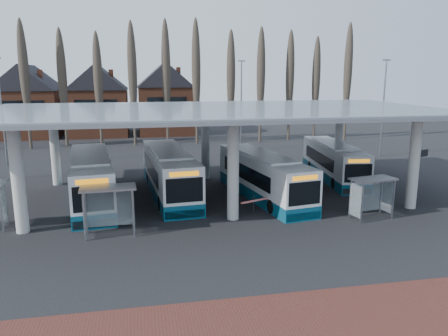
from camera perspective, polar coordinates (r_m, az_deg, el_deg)
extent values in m
plane|color=black|center=(24.52, 2.40, -8.49)|extent=(140.00, 140.00, 0.00)
cylinder|color=#B9B8B4|center=(26.30, -25.32, -1.42)|extent=(0.70, 0.70, 6.00)
cylinder|color=#B9B8B4|center=(36.86, -21.24, 2.50)|extent=(0.70, 0.70, 6.00)
cylinder|color=#B9B8B4|center=(26.01, 1.19, -0.38)|extent=(0.70, 0.70, 6.00)
cylinder|color=#B9B8B4|center=(36.65, -2.44, 3.27)|extent=(0.70, 0.70, 6.00)
cylinder|color=#B9B8B4|center=(30.81, 23.56, 0.57)|extent=(0.70, 0.70, 6.00)
cylinder|color=#B9B8B4|center=(40.20, 14.76, 3.67)|extent=(0.70, 0.70, 6.00)
cube|color=gray|center=(30.88, -0.96, 7.70)|extent=(32.00, 16.00, 0.12)
cube|color=silver|center=(30.88, -0.96, 7.83)|extent=(31.50, 15.50, 0.04)
cone|color=#473D33|center=(56.76, -24.22, 9.68)|extent=(0.36, 0.36, 14.50)
ellipsoid|color=#473D33|center=(56.74, -24.37, 11.43)|extent=(1.10, 1.10, 11.02)
cone|color=#473D33|center=(56.01, -20.17, 9.97)|extent=(0.36, 0.36, 14.50)
ellipsoid|color=#473D33|center=(55.99, -20.31, 11.75)|extent=(1.10, 1.10, 11.02)
cone|color=#473D33|center=(55.53, -16.04, 10.23)|extent=(0.36, 0.36, 14.50)
ellipsoid|color=#473D33|center=(55.51, -16.14, 12.02)|extent=(1.10, 1.10, 11.02)
cone|color=#473D33|center=(55.34, -11.84, 10.43)|extent=(0.36, 0.36, 14.50)
ellipsoid|color=#473D33|center=(55.32, -11.92, 12.23)|extent=(1.10, 1.10, 11.02)
cone|color=#473D33|center=(55.44, -7.64, 10.58)|extent=(0.36, 0.36, 14.50)
ellipsoid|color=#473D33|center=(55.42, -7.69, 12.38)|extent=(1.10, 1.10, 11.02)
cone|color=#473D33|center=(55.83, -3.47, 10.67)|extent=(0.36, 0.36, 14.50)
ellipsoid|color=#473D33|center=(55.81, -3.49, 12.46)|extent=(1.10, 1.10, 11.02)
cone|color=#473D33|center=(56.49, 0.63, 10.71)|extent=(0.36, 0.36, 14.50)
ellipsoid|color=#473D33|center=(56.48, 0.63, 12.48)|extent=(1.10, 1.10, 11.02)
cone|color=#473D33|center=(57.43, 4.61, 10.70)|extent=(0.36, 0.36, 14.50)
ellipsoid|color=#473D33|center=(57.42, 4.64, 12.43)|extent=(1.10, 1.10, 11.02)
cone|color=#473D33|center=(58.63, 8.44, 10.63)|extent=(0.36, 0.36, 14.50)
ellipsoid|color=#473D33|center=(58.61, 8.50, 12.33)|extent=(1.10, 1.10, 11.02)
cone|color=#473D33|center=(60.07, 12.11, 10.53)|extent=(0.36, 0.36, 14.50)
ellipsoid|color=#473D33|center=(60.05, 12.18, 12.19)|extent=(1.10, 1.10, 11.02)
cone|color=#473D33|center=(61.74, 15.59, 10.40)|extent=(0.36, 0.36, 14.50)
ellipsoid|color=#473D33|center=(61.72, 15.68, 12.01)|extent=(1.10, 1.10, 11.02)
cube|color=brown|center=(68.22, -23.95, 6.77)|extent=(8.00, 10.00, 7.00)
pyramid|color=black|center=(68.05, -24.47, 12.63)|extent=(8.30, 10.30, 3.50)
cube|color=brown|center=(66.75, -15.93, 7.24)|extent=(8.00, 10.00, 7.00)
pyramid|color=black|center=(66.58, -16.29, 13.25)|extent=(8.30, 10.30, 3.50)
cube|color=brown|center=(66.63, -7.70, 7.59)|extent=(8.00, 10.00, 7.00)
pyramid|color=black|center=(66.46, -7.88, 13.61)|extent=(8.30, 10.30, 3.50)
cylinder|color=slate|center=(46.23, -26.99, 6.30)|extent=(0.16, 0.16, 10.00)
cylinder|color=slate|center=(49.77, 2.26, 7.92)|extent=(0.16, 0.16, 10.00)
cube|color=slate|center=(49.66, 2.31, 13.80)|extent=(0.80, 0.15, 0.15)
cylinder|color=slate|center=(49.47, 20.05, 7.18)|extent=(0.16, 0.16, 10.00)
cube|color=slate|center=(49.36, 20.49, 13.08)|extent=(0.80, 0.15, 0.15)
cube|color=white|center=(31.27, -16.98, -1.06)|extent=(3.92, 12.10, 2.77)
cube|color=navy|center=(31.59, -16.84, -3.43)|extent=(3.94, 12.13, 0.89)
cube|color=white|center=(30.99, -17.15, 1.52)|extent=(3.10, 7.35, 0.18)
cube|color=black|center=(31.73, -17.01, -0.70)|extent=(3.56, 8.80, 1.09)
cube|color=black|center=(25.51, -16.72, -3.86)|extent=(2.21, 0.32, 1.49)
cube|color=black|center=(37.06, -17.18, 1.08)|extent=(2.14, 0.31, 1.19)
cube|color=orange|center=(25.27, -16.85, -1.69)|extent=(1.76, 0.26, 0.30)
cube|color=black|center=(25.96, -16.52, -7.01)|extent=(2.39, 0.36, 0.50)
cylinder|color=black|center=(27.98, -19.01, -5.51)|extent=(0.39, 0.98, 0.95)
cylinder|color=black|center=(28.00, -14.31, -5.20)|extent=(0.39, 0.98, 0.95)
cylinder|color=black|center=(34.96, -18.84, -2.03)|extent=(0.39, 0.98, 0.95)
cylinder|color=black|center=(34.97, -15.10, -1.79)|extent=(0.39, 0.98, 0.95)
cube|color=white|center=(31.96, -7.16, -0.30)|extent=(3.52, 12.21, 2.81)
cube|color=navy|center=(32.28, -7.09, -2.65)|extent=(3.55, 12.23, 0.90)
cube|color=white|center=(31.68, -7.23, 2.27)|extent=(2.88, 7.39, 0.18)
cube|color=black|center=(32.43, -7.29, 0.05)|extent=(3.29, 8.85, 1.10)
cube|color=black|center=(26.19, -5.19, -2.92)|extent=(2.25, 0.24, 1.50)
cube|color=black|center=(37.78, -8.53, 1.73)|extent=(2.17, 0.24, 1.20)
cube|color=orange|center=(25.95, -5.23, -0.78)|extent=(1.79, 0.19, 0.30)
cube|color=black|center=(26.63, -5.13, -6.04)|extent=(2.43, 0.28, 0.50)
cylinder|color=black|center=(28.48, -8.24, -4.63)|extent=(0.36, 0.98, 0.96)
cylinder|color=black|center=(28.85, -3.66, -4.31)|extent=(0.36, 0.98, 0.96)
cylinder|color=black|center=(35.52, -9.80, -1.32)|extent=(0.36, 0.98, 0.96)
cylinder|color=black|center=(35.81, -6.11, -1.10)|extent=(0.36, 0.98, 0.96)
cube|color=white|center=(31.08, 5.16, -0.80)|extent=(4.22, 11.62, 2.65)
cube|color=navy|center=(31.39, 5.12, -3.08)|extent=(4.24, 11.64, 0.85)
cube|color=white|center=(30.81, 5.21, 1.69)|extent=(3.25, 7.09, 0.17)
cube|color=black|center=(31.48, 4.79, -0.45)|extent=(3.74, 8.48, 1.04)
cube|color=black|center=(26.22, 10.47, -3.29)|extent=(2.11, 0.40, 1.42)
cube|color=black|center=(36.15, 1.32, 1.23)|extent=(2.04, 0.39, 1.14)
cube|color=orange|center=(25.99, 10.55, -1.27)|extent=(1.68, 0.32, 0.28)
cube|color=black|center=(26.64, 10.34, -6.23)|extent=(2.28, 0.44, 0.47)
cylinder|color=black|center=(27.81, 6.25, -5.04)|extent=(0.41, 0.94, 0.91)
cylinder|color=black|center=(28.83, 10.16, -4.55)|extent=(0.41, 0.94, 0.91)
cylinder|color=black|center=(33.91, 1.05, -1.83)|extent=(0.41, 0.94, 0.91)
cylinder|color=black|center=(34.75, 4.41, -1.53)|extent=(0.41, 0.94, 0.91)
cube|color=white|center=(37.82, 14.13, 1.07)|extent=(3.46, 10.99, 2.52)
cube|color=navy|center=(38.07, 14.04, -0.73)|extent=(3.48, 11.01, 0.81)
cube|color=white|center=(37.60, 14.23, 3.02)|extent=(2.76, 6.67, 0.16)
cube|color=black|center=(38.23, 13.92, 1.33)|extent=(3.17, 7.99, 0.99)
cube|color=black|center=(32.87, 17.12, -0.66)|extent=(2.01, 0.27, 1.35)
cube|color=black|center=(42.86, 11.85, 2.57)|extent=(1.95, 0.27, 1.08)
cube|color=orange|center=(32.69, 17.22, 0.88)|extent=(1.60, 0.22, 0.27)
cube|color=black|center=(33.19, 16.97, -2.93)|extent=(2.18, 0.31, 0.45)
cylinder|color=black|center=(34.58, 14.20, -1.97)|extent=(0.35, 0.89, 0.86)
cylinder|color=black|center=(35.30, 17.40, -1.87)|extent=(0.35, 0.89, 0.86)
cylinder|color=black|center=(40.69, 11.25, 0.26)|extent=(0.35, 0.89, 0.86)
cylinder|color=black|center=(41.31, 14.02, 0.30)|extent=(0.35, 0.89, 0.86)
cube|color=gray|center=(27.28, -27.11, -4.81)|extent=(0.09, 0.09, 2.62)
cube|color=gray|center=(28.36, -26.59, -4.15)|extent=(0.09, 0.09, 2.62)
cube|color=silver|center=(27.80, -26.75, -4.37)|extent=(0.09, 1.15, 2.10)
cube|color=gray|center=(24.12, -17.78, -6.13)|extent=(0.09, 0.09, 2.62)
cube|color=gray|center=(24.05, -11.76, -5.85)|extent=(0.09, 0.09, 2.62)
cube|color=gray|center=(25.22, -17.61, -5.33)|extent=(0.09, 0.09, 2.62)
cube|color=gray|center=(25.15, -11.86, -5.05)|extent=(0.09, 0.09, 2.62)
cube|color=gray|center=(24.23, -14.93, -2.51)|extent=(3.01, 1.61, 0.10)
cube|color=silver|center=(25.19, -14.74, -5.05)|extent=(2.52, 0.16, 2.10)
cube|color=silver|center=(24.66, -17.82, -5.61)|extent=(0.10, 1.16, 2.10)
cube|color=silver|center=(24.59, -11.69, -5.32)|extent=(0.10, 1.16, 2.10)
cube|color=gray|center=(26.89, 17.56, -4.47)|extent=(0.09, 0.09, 2.43)
cube|color=gray|center=(28.38, 21.24, -3.87)|extent=(0.09, 0.09, 2.43)
cube|color=gray|center=(27.69, 16.18, -3.91)|extent=(0.09, 0.09, 2.43)
cube|color=gray|center=(29.14, 19.83, -3.36)|extent=(0.09, 0.09, 2.43)
cube|color=gray|center=(27.70, 18.92, -1.38)|extent=(2.92, 1.83, 0.10)
cube|color=silver|center=(28.42, 18.00, -3.51)|extent=(2.30, 0.46, 1.94)
cube|color=silver|center=(27.25, 16.79, -4.10)|extent=(0.23, 1.06, 1.94)
cube|color=silver|center=(28.78, 20.60, -3.51)|extent=(0.23, 1.06, 1.94)
cylinder|color=black|center=(35.54, 23.92, -0.44)|extent=(0.10, 0.10, 3.09)
cube|color=black|center=(35.30, 24.10, 1.70)|extent=(2.01, 0.90, 0.53)
cube|color=black|center=(27.91, 3.85, -4.74)|extent=(0.08, 0.08, 1.09)
cube|color=red|center=(27.34, 4.13, -4.24)|extent=(2.06, 0.91, 0.10)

